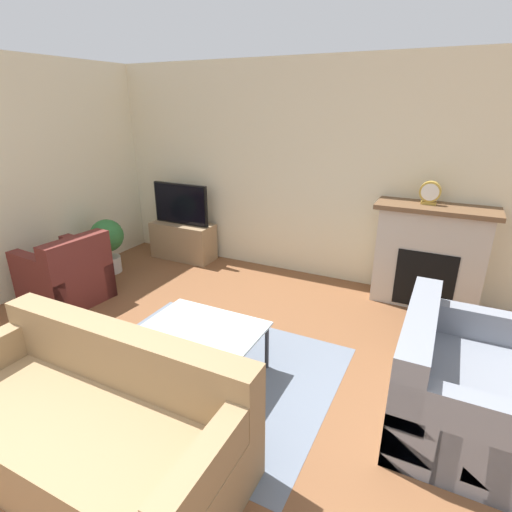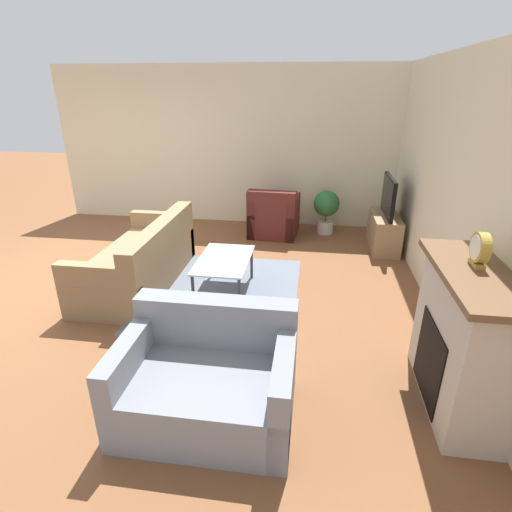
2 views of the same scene
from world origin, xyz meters
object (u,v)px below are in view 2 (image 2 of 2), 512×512
couch_sectional (141,262)px  armchair_by_window (274,218)px  couch_loveseat (209,381)px  potted_plant (326,208)px  mantel_clock (480,249)px  coffee_table (224,262)px  tv (388,196)px

couch_sectional → armchair_by_window: 2.51m
couch_sectional → couch_loveseat: bearing=34.5°
couch_sectional → potted_plant: couch_sectional is taller
armchair_by_window → potted_plant: armchair_by_window is taller
mantel_clock → coffee_table: bearing=-123.6°
couch_sectional → mantel_clock: mantel_clock is taller
armchair_by_window → tv: bearing=172.8°
tv → couch_sectional: 3.68m
tv → couch_loveseat: (3.72, -1.83, -0.54)m
coffee_table → mantel_clock: bearing=56.4°
couch_sectional → armchair_by_window: bearing=143.8°
couch_loveseat → potted_plant: 4.41m
couch_loveseat → mantel_clock: mantel_clock is taller
tv → armchair_by_window: (-0.35, -1.75, -0.52)m
coffee_table → mantel_clock: (1.46, 2.19, 0.88)m
tv → mantel_clock: size_ratio=3.53×
tv → couch_sectional: (1.67, -3.23, -0.54)m
armchair_by_window → mantel_clock: bearing=121.0°
armchair_by_window → coffee_table: 2.18m
couch_loveseat → mantel_clock: size_ratio=5.14×
armchair_by_window → coffee_table: armchair_by_window is taller
couch_sectional → potted_plant: size_ratio=2.71×
potted_plant → mantel_clock: (3.83, 0.94, 0.83)m
tv → armchair_by_window: 1.86m
potted_plant → armchair_by_window: bearing=-75.4°
coffee_table → mantel_clock: mantel_clock is taller
tv → potted_plant: size_ratio=1.19×
couch_sectional → tv: bearing=117.4°
couch_sectional → mantel_clock: (1.57, 3.30, 1.00)m
couch_sectional → armchair_by_window: (-2.03, 1.49, 0.01)m
couch_loveseat → tv: bearing=63.8°
couch_loveseat → coffee_table: bearing=98.9°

